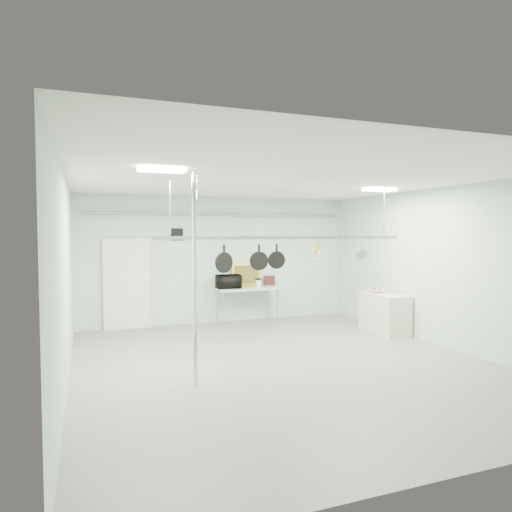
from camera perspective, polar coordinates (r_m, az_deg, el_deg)
name	(u,v)px	position (r m, az deg, el deg)	size (l,w,h in m)	color
floor	(283,363)	(8.24, 3.38, -13.21)	(8.00, 8.00, 0.00)	gray
ceiling	(283,180)	(7.96, 3.45, 9.42)	(7.00, 8.00, 0.02)	silver
back_wall	(220,260)	(11.69, -4.55, -0.46)	(7.00, 0.02, 3.20)	#A6C7B9
right_wall	(442,267)	(9.88, 22.25, -1.29)	(0.02, 8.00, 3.20)	#A6C7B9
door	(127,285)	(11.28, -15.80, -3.49)	(1.10, 0.10, 2.20)	silver
wall_vent	(177,234)	(11.40, -9.86, 2.69)	(0.30, 0.04, 0.30)	black
conduit_pipe	(221,215)	(11.59, -4.45, 5.19)	(0.07, 0.07, 6.60)	gray
chrome_pole	(195,279)	(6.83, -7.65, -2.87)	(0.08, 0.08, 3.20)	silver
prep_table	(247,290)	(11.57, -1.14, -4.31)	(1.60, 0.70, 0.91)	#A8C6B3
side_cabinet	(384,313)	(10.88, 15.75, -6.92)	(0.60, 1.20, 0.90)	beige
pot_rack	(287,236)	(8.27, 3.85, 2.51)	(4.80, 0.06, 1.00)	#B7B7BC
light_panel_left	(162,170)	(6.57, -11.67, 10.50)	(0.65, 0.30, 0.05)	white
light_panel_right	(380,190)	(9.67, 15.19, 7.99)	(0.65, 0.30, 0.05)	white
microwave	(228,282)	(11.40, -3.46, -3.21)	(0.61, 0.41, 0.34)	black
coffee_canister	(258,284)	(11.52, 0.31, -3.49)	(0.15, 0.15, 0.20)	silver
painting_large	(246,275)	(11.85, -1.20, -2.38)	(0.78, 0.05, 0.58)	gold
painting_small	(269,280)	(12.09, 1.70, -3.06)	(0.30, 0.04, 0.25)	black
fruit_bowl	(377,291)	(10.95, 14.88, -4.21)	(0.39, 0.39, 0.10)	silver
skillet_left	(224,258)	(7.87, -4.02, -0.31)	(0.36, 0.06, 0.48)	black
skillet_mid	(259,257)	(8.07, 0.38, -0.15)	(0.33, 0.06, 0.46)	black
skillet_right	(277,256)	(8.20, 2.60, 0.02)	(0.32, 0.06, 0.43)	black
whisk	(317,251)	(8.55, 7.68, 0.58)	(0.15, 0.15, 0.29)	silver
grater	(317,250)	(8.55, 7.62, 0.80)	(0.09, 0.02, 0.22)	#BF7D16
saucepan	(361,252)	(9.04, 13.02, 0.55)	(0.19, 0.10, 0.32)	#A2A2A7
fruit_cluster	(377,289)	(10.95, 14.88, -4.00)	(0.24, 0.24, 0.09)	#A4200F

